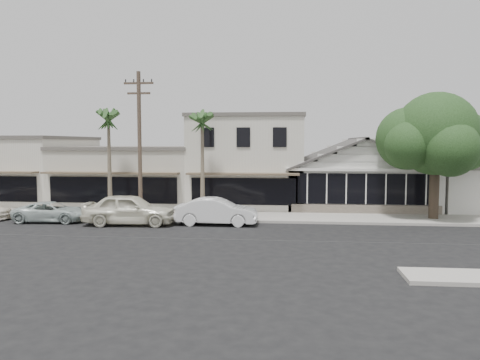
# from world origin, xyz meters

# --- Properties ---
(ground) EXTENTS (140.00, 140.00, 0.00)m
(ground) POSITION_xyz_m (0.00, 0.00, 0.00)
(ground) COLOR black
(ground) RESTS_ON ground
(sidewalk_north) EXTENTS (90.00, 3.50, 0.15)m
(sidewalk_north) POSITION_xyz_m (-8.00, 6.75, 0.07)
(sidewalk_north) COLOR #9E9991
(sidewalk_north) RESTS_ON ground
(corner_shop) EXTENTS (10.40, 8.60, 5.10)m
(corner_shop) POSITION_xyz_m (5.00, 12.47, 2.62)
(corner_shop) COLOR beige
(corner_shop) RESTS_ON ground
(side_cottage) EXTENTS (6.00, 6.00, 3.00)m
(side_cottage) POSITION_xyz_m (13.20, 11.50, 1.50)
(side_cottage) COLOR beige
(side_cottage) RESTS_ON ground
(row_building_near) EXTENTS (8.00, 10.00, 6.50)m
(row_building_near) POSITION_xyz_m (-3.00, 13.50, 3.25)
(row_building_near) COLOR silver
(row_building_near) RESTS_ON ground
(row_building_midnear) EXTENTS (10.00, 10.00, 4.20)m
(row_building_midnear) POSITION_xyz_m (-12.00, 13.50, 2.10)
(row_building_midnear) COLOR beige
(row_building_midnear) RESTS_ON ground
(row_building_midfar) EXTENTS (11.00, 10.00, 5.00)m
(row_building_midfar) POSITION_xyz_m (-22.50, 13.50, 2.50)
(row_building_midfar) COLOR silver
(row_building_midfar) RESTS_ON ground
(utility_pole) EXTENTS (1.80, 0.24, 9.00)m
(utility_pole) POSITION_xyz_m (-9.00, 5.20, 4.79)
(utility_pole) COLOR brown
(utility_pole) RESTS_ON ground
(car_0) EXTENTS (5.41, 2.45, 1.80)m
(car_0) POSITION_xyz_m (-9.14, 3.58, 0.90)
(car_0) COLOR silver
(car_0) RESTS_ON ground
(car_1) EXTENTS (4.73, 1.70, 1.55)m
(car_1) POSITION_xyz_m (-4.14, 4.10, 0.78)
(car_1) COLOR white
(car_1) RESTS_ON ground
(car_2) EXTENTS (4.44, 2.24, 1.20)m
(car_2) POSITION_xyz_m (-14.14, 4.08, 0.60)
(car_2) COLOR silver
(car_2) RESTS_ON ground
(shade_tree) EXTENTS (7.00, 6.33, 7.77)m
(shade_tree) POSITION_xyz_m (8.72, 7.04, 5.12)
(shade_tree) COLOR #423528
(shade_tree) RESTS_ON ground
(palm_east) EXTENTS (2.32, 2.32, 7.02)m
(palm_east) POSITION_xyz_m (-5.44, 6.77, 6.02)
(palm_east) COLOR #726651
(palm_east) RESTS_ON ground
(palm_mid) EXTENTS (2.37, 2.37, 7.21)m
(palm_mid) POSITION_xyz_m (-11.50, 6.66, 6.20)
(palm_mid) COLOR #726651
(palm_mid) RESTS_ON ground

